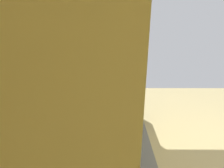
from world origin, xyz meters
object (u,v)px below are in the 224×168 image
Objects in this scene: bowl at (121,126)px; kettle at (122,142)px; microwave at (111,82)px; oven_range at (114,97)px.

kettle reaches higher than bowl.
kettle is (-1.19, -0.10, -0.07)m from microwave.
bowl is at bearing -173.98° from microwave.
kettle is at bearing 180.00° from bowl.
microwave reaches higher than bowl.
kettle is (-0.28, 0.00, 0.04)m from bowl.
bowl is (-1.73, -0.05, 0.48)m from oven_range.
microwave reaches higher than oven_range.
microwave is 2.79× the size of bowl.
bowl is (-0.91, -0.10, -0.11)m from microwave.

